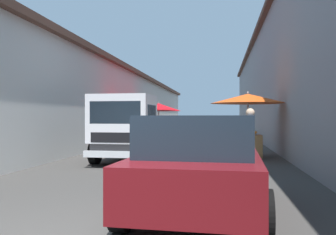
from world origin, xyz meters
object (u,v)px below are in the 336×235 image
(fruit_stall_far_left, at_px, (146,109))
(hatchback_car, at_px, (201,162))
(vendor_by_crates, at_px, (250,135))
(fruit_stall_near_left, at_px, (248,107))
(fruit_stall_far_right, at_px, (159,110))
(delivery_truck, at_px, (130,129))

(fruit_stall_far_left, xyz_separation_m, hatchback_car, (-11.38, -3.29, -1.09))
(fruit_stall_far_left, relative_size, vendor_by_crates, 1.70)
(fruit_stall_near_left, distance_m, vendor_by_crates, 3.76)
(vendor_by_crates, bearing_deg, fruit_stall_far_right, 21.15)
(fruit_stall_near_left, height_order, hatchback_car, fruit_stall_near_left)
(fruit_stall_far_left, relative_size, hatchback_car, 0.71)
(hatchback_car, xyz_separation_m, delivery_truck, (5.45, 2.57, 0.30))
(fruit_stall_far_left, bearing_deg, hatchback_car, -163.89)
(hatchback_car, bearing_deg, fruit_stall_far_left, 16.11)
(fruit_stall_far_left, distance_m, hatchback_car, 11.90)
(fruit_stall_far_right, xyz_separation_m, fruit_stall_far_left, (-3.61, -0.02, 0.02))
(fruit_stall_near_left, xyz_separation_m, vendor_by_crates, (-3.66, 0.21, -0.82))
(fruit_stall_far_right, distance_m, fruit_stall_far_left, 3.61)
(delivery_truck, bearing_deg, vendor_by_crates, -114.90)
(fruit_stall_near_left, height_order, vendor_by_crates, fruit_stall_near_left)
(hatchback_car, bearing_deg, fruit_stall_near_left, -9.54)
(fruit_stall_far_left, height_order, hatchback_car, fruit_stall_far_left)
(fruit_stall_far_left, bearing_deg, vendor_by_crates, -150.37)
(fruit_stall_far_right, xyz_separation_m, hatchback_car, (-15.00, -3.30, -1.08))
(hatchback_car, height_order, delivery_truck, delivery_truck)
(delivery_truck, bearing_deg, fruit_stall_far_left, 6.91)
(fruit_stall_near_left, relative_size, fruit_stall_far_right, 1.01)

